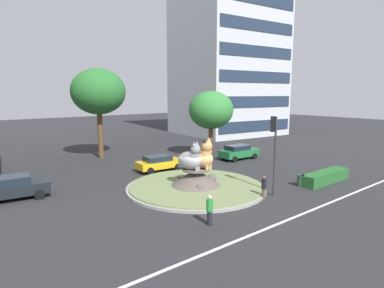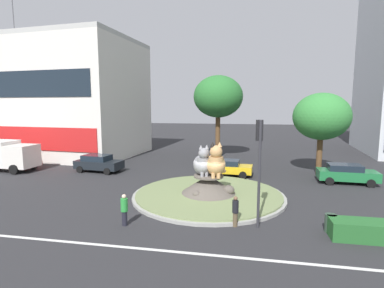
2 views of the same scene
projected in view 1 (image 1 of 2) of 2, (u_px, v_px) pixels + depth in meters
name	position (u px, v px, depth m)	size (l,w,h in m)	color
ground_plane	(196.00, 188.00, 24.04)	(160.00, 160.00, 0.00)	#28282B
lane_centreline	(285.00, 221.00, 17.90)	(112.00, 0.20, 0.01)	silver
roundabout_island	(196.00, 183.00, 23.98)	(10.39, 10.39, 1.51)	gray
cat_statue_grey	(191.00, 159.00, 23.46)	(1.79, 2.44, 2.14)	gray
cat_statue_calico	(202.00, 157.00, 23.87)	(1.56, 2.47, 2.38)	tan
traffic_light_mast	(274.00, 141.00, 21.82)	(0.36, 0.45, 5.53)	#2D2D33
office_tower	(228.00, 56.00, 55.39)	(17.30, 16.62, 26.89)	silver
clipped_hedge_strip	(325.00, 177.00, 25.57)	(5.32, 1.20, 0.90)	#235B28
broadleaf_tree_behind_island	(98.00, 92.00, 34.32)	(5.79, 5.79, 9.72)	brown
second_tree_near_tower	(211.00, 110.00, 35.24)	(4.92, 4.92, 7.35)	brown
pedestrian_black_shirt	(264.00, 187.00, 21.46)	(0.33, 0.33, 1.62)	brown
pedestrian_green_shirt	(210.00, 209.00, 17.24)	(0.37, 0.37, 1.68)	black
sedan_on_far_lane	(13.00, 187.00, 21.45)	(4.55, 2.46, 1.59)	black
hatchback_near_shophouse	(159.00, 163.00, 29.41)	(4.36, 2.21, 1.42)	gold
parked_car_right	(239.00, 152.00, 34.57)	(4.53, 2.19, 1.55)	#1E6B38
litter_bin	(301.00, 180.00, 24.55)	(0.56, 0.56, 0.90)	#2D4233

